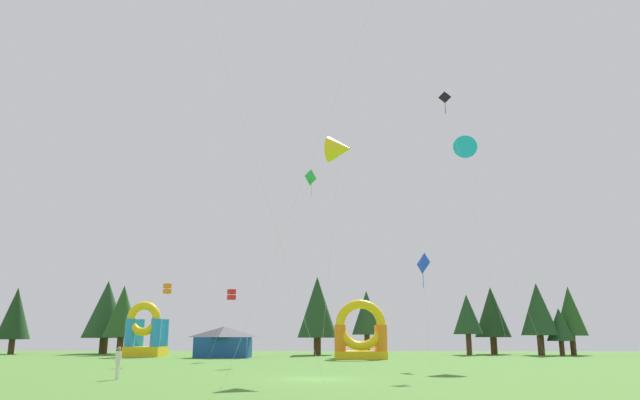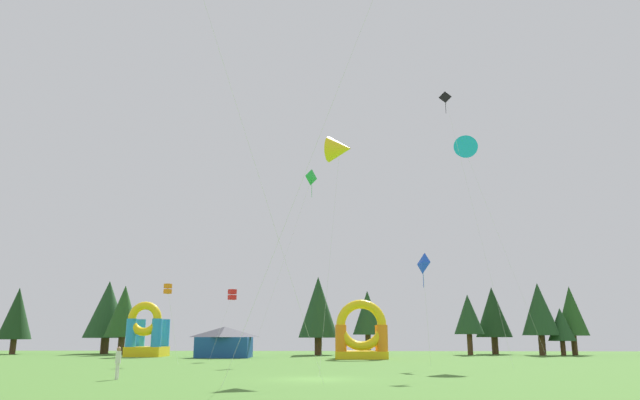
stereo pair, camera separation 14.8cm
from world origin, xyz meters
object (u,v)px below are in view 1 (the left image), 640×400
at_px(kite_red_box, 232,295).
at_px(inflatable_red_slide, 361,338).
at_px(kite_blue_diamond, 422,264).
at_px(kite_cyan_delta, 464,150).
at_px(kite_yellow_delta, 340,149).
at_px(kite_green_diamond, 312,179).
at_px(kite_black_diamond, 446,103).
at_px(inflatable_yellow_castle, 146,336).
at_px(kite_orange_box, 167,289).
at_px(festival_tent, 224,342).
at_px(person_midfield, 118,360).

bearing_deg(kite_red_box, inflatable_red_slide, 18.81).
distance_m(kite_red_box, kite_blue_diamond, 22.04).
bearing_deg(kite_cyan_delta, kite_yellow_delta, -129.99).
distance_m(kite_green_diamond, kite_blue_diamond, 19.57).
relative_size(kite_black_diamond, inflatable_red_slide, 3.96).
distance_m(kite_blue_diamond, inflatable_yellow_castle, 38.07).
xyz_separation_m(kite_blue_diamond, inflatable_yellow_castle, (-29.94, 22.81, -5.68)).
relative_size(kite_orange_box, kite_red_box, 0.97).
bearing_deg(kite_yellow_delta, festival_tent, 117.71).
bearing_deg(kite_black_diamond, inflatable_red_slide, 121.56).
height_order(kite_black_diamond, kite_yellow_delta, kite_black_diamond).
bearing_deg(kite_cyan_delta, kite_black_diamond, -117.12).
relative_size(kite_orange_box, festival_tent, 1.16).
bearing_deg(inflatable_yellow_castle, kite_red_box, -39.57).
height_order(kite_red_box, inflatable_red_slide, kite_red_box).
relative_size(kite_black_diamond, festival_tent, 4.15).
bearing_deg(kite_blue_diamond, kite_black_diamond, 51.53).
distance_m(kite_blue_diamond, inflatable_red_slide, 18.87).
distance_m(kite_cyan_delta, festival_tent, 34.05).
bearing_deg(kite_blue_diamond, kite_orange_box, 170.49).
distance_m(kite_black_diamond, festival_tent, 35.96).
relative_size(kite_black_diamond, kite_blue_diamond, 2.83).
bearing_deg(kite_black_diamond, kite_cyan_delta, 62.88).
distance_m(kite_green_diamond, inflatable_red_slide, 17.95).
distance_m(kite_cyan_delta, kite_green_diamond, 16.24).
xyz_separation_m(kite_green_diamond, festival_tent, (-10.39, 7.14, -17.19)).
bearing_deg(inflatable_yellow_castle, kite_cyan_delta, -20.45).
distance_m(kite_orange_box, inflatable_red_slide, 22.43).
bearing_deg(inflatable_red_slide, inflatable_yellow_castle, 167.92).
relative_size(kite_yellow_delta, festival_tent, 2.88).
bearing_deg(kite_yellow_delta, kite_green_diamond, 99.64).
distance_m(kite_black_diamond, person_midfield, 36.35).
xyz_separation_m(kite_black_diamond, kite_red_box, (-21.33, 8.47, -17.24)).
bearing_deg(kite_blue_diamond, kite_cyan_delta, 57.24).
relative_size(kite_black_diamond, kite_red_box, 3.48).
distance_m(kite_orange_box, kite_blue_diamond, 22.11).
distance_m(inflatable_red_slide, inflatable_yellow_castle, 25.99).
bearing_deg(kite_yellow_delta, kite_red_box, 121.76).
height_order(kite_red_box, kite_green_diamond, kite_green_diamond).
xyz_separation_m(kite_black_diamond, kite_green_diamond, (-13.12, 8.76, -4.89)).
height_order(kite_orange_box, festival_tent, kite_orange_box).
xyz_separation_m(kite_yellow_delta, kite_green_diamond, (-3.17, 18.67, 2.85)).
bearing_deg(kite_green_diamond, person_midfield, -110.82).
bearing_deg(kite_orange_box, kite_green_diamond, 38.08).
relative_size(kite_cyan_delta, kite_orange_box, 3.18).
height_order(kite_yellow_delta, kite_red_box, kite_yellow_delta).
bearing_deg(kite_blue_diamond, kite_yellow_delta, -139.48).
height_order(kite_orange_box, kite_green_diamond, kite_green_diamond).
relative_size(person_midfield, festival_tent, 0.31).
bearing_deg(kite_orange_box, kite_red_box, 67.03).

